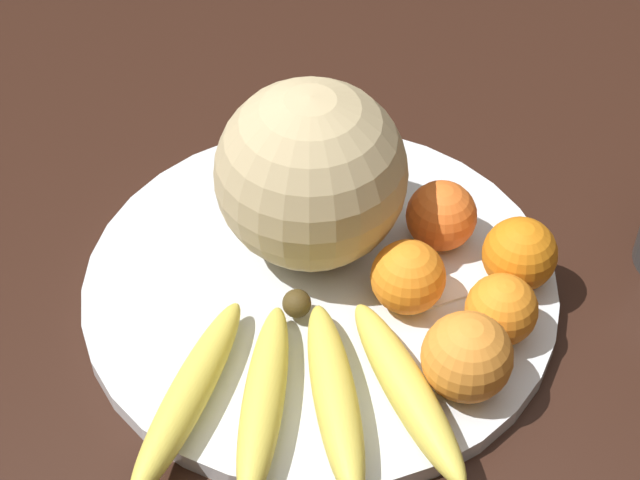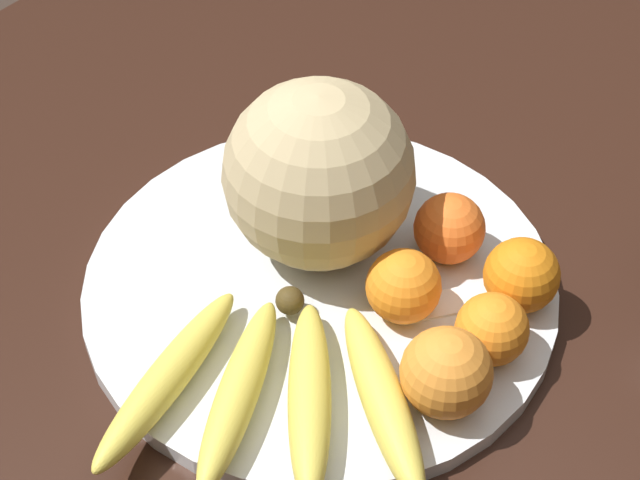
# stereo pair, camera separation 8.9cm
# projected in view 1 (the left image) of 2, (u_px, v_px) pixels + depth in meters

# --- Properties ---
(kitchen_table) EXTENTS (1.62, 1.20, 0.70)m
(kitchen_table) POSITION_uv_depth(u_px,v_px,m) (313.00, 412.00, 0.93)
(kitchen_table) COLOR black
(kitchen_table) RESTS_ON ground_plane
(fruit_bowl) EXTENTS (0.41, 0.41, 0.02)m
(fruit_bowl) POSITION_uv_depth(u_px,v_px,m) (320.00, 286.00, 0.93)
(fruit_bowl) COLOR silver
(fruit_bowl) RESTS_ON kitchen_table
(melon) EXTENTS (0.16, 0.16, 0.16)m
(melon) POSITION_uv_depth(u_px,v_px,m) (311.00, 174.00, 0.90)
(melon) COLOR tan
(melon) RESTS_ON fruit_bowl
(banana_bunch) EXTENTS (0.26, 0.26, 0.03)m
(banana_bunch) POSITION_uv_depth(u_px,v_px,m) (301.00, 393.00, 0.82)
(banana_bunch) COLOR #473819
(banana_bunch) RESTS_ON fruit_bowl
(orange_front_left) EXTENTS (0.06, 0.06, 0.06)m
(orange_front_left) POSITION_uv_depth(u_px,v_px,m) (520.00, 254.00, 0.90)
(orange_front_left) COLOR orange
(orange_front_left) RESTS_ON fruit_bowl
(orange_front_right) EXTENTS (0.06, 0.06, 0.06)m
(orange_front_right) POSITION_uv_depth(u_px,v_px,m) (408.00, 277.00, 0.89)
(orange_front_right) COLOR orange
(orange_front_right) RESTS_ON fruit_bowl
(orange_mid_center) EXTENTS (0.06, 0.06, 0.06)m
(orange_mid_center) POSITION_uv_depth(u_px,v_px,m) (441.00, 216.00, 0.94)
(orange_mid_center) COLOR orange
(orange_mid_center) RESTS_ON fruit_bowl
(orange_back_left) EXTENTS (0.07, 0.07, 0.07)m
(orange_back_left) POSITION_uv_depth(u_px,v_px,m) (467.00, 357.00, 0.82)
(orange_back_left) COLOR orange
(orange_back_left) RESTS_ON fruit_bowl
(orange_back_right) EXTENTS (0.06, 0.06, 0.06)m
(orange_back_right) POSITION_uv_depth(u_px,v_px,m) (501.00, 310.00, 0.86)
(orange_back_right) COLOR orange
(orange_back_right) RESTS_ON fruit_bowl
(produce_tag) EXTENTS (0.09, 0.08, 0.00)m
(produce_tag) POSITION_uv_depth(u_px,v_px,m) (453.00, 288.00, 0.92)
(produce_tag) COLOR white
(produce_tag) RESTS_ON fruit_bowl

